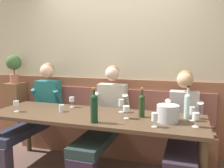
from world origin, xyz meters
TOP-DOWN VIEW (x-y plane):
  - room_wall_back at (0.00, 1.09)m, footprint 6.80×0.08m
  - wood_wainscot_panel at (0.00, 1.04)m, footprint 6.80×0.03m
  - wall_bench at (0.00, 0.83)m, footprint 2.88×0.42m
  - dining_table at (0.00, 0.15)m, footprint 2.58×0.82m
  - person_center_left_seat at (-1.06, 0.48)m, footprint 0.48×1.26m
  - person_center_right_seat at (0.02, 0.45)m, footprint 0.52×1.26m
  - person_right_seat at (1.01, 0.46)m, footprint 0.48×1.26m
  - ice_bucket at (0.86, 0.13)m, footprint 0.24×0.24m
  - wine_bottle_clear_water at (0.56, 0.22)m, footprint 0.07×0.07m
  - wine_bottle_green_tall at (1.06, 0.34)m, footprint 0.08×0.08m
  - wine_bottle_amber_mid at (0.12, -0.14)m, footprint 0.08×0.08m
  - wine_glass_mid_left at (0.41, 0.11)m, footprint 0.08×0.08m
  - wine_glass_center_front at (1.11, 0.24)m, footprint 0.06×0.06m
  - wine_glass_by_bottle at (0.27, 0.37)m, footprint 0.07×0.07m
  - wine_glass_left_end at (0.75, -0.10)m, footprint 0.06×0.06m
  - wine_glass_mid_right at (-0.44, 0.42)m, footprint 0.07×0.07m
  - wine_glass_right_end at (-0.99, -0.01)m, footprint 0.07×0.07m
  - wine_glass_center_rear at (1.14, 0.03)m, footprint 0.07×0.07m
  - water_tumbler_right at (-0.45, 0.16)m, footprint 0.07×0.07m
  - corner_pedestal at (-1.74, 0.86)m, footprint 0.28×0.28m
  - potted_plant at (-1.74, 0.86)m, footprint 0.25×0.25m

SIDE VIEW (x-z plane):
  - wall_bench at x=0.00m, z-range -0.19..0.75m
  - corner_pedestal at x=-1.74m, z-range 0.00..0.98m
  - wood_wainscot_panel at x=0.00m, z-range 0.00..1.09m
  - person_right_seat at x=1.01m, z-range -0.01..1.25m
  - person_center_right_seat at x=0.02m, z-range -0.03..1.28m
  - person_center_left_seat at x=-1.06m, z-range -0.01..1.32m
  - dining_table at x=0.00m, z-range 0.30..1.06m
  - water_tumbler_right at x=-0.45m, z-range 0.75..0.84m
  - ice_bucket at x=0.86m, z-range 0.75..0.94m
  - wine_glass_left_end at x=0.75m, z-range 0.78..0.92m
  - wine_glass_mid_right at x=-0.44m, z-range 0.78..0.92m
  - wine_glass_right_end at x=-0.99m, z-range 0.78..0.92m
  - wine_glass_center_rear at x=1.14m, z-range 0.78..0.93m
  - wine_glass_mid_left at x=0.41m, z-range 0.79..0.93m
  - wine_glass_center_front at x=1.11m, z-range 0.78..0.94m
  - wine_glass_by_bottle at x=0.27m, z-range 0.78..0.94m
  - wine_bottle_clear_water at x=0.56m, z-range 0.72..1.07m
  - wine_bottle_green_tall at x=1.06m, z-range 0.72..1.09m
  - wine_bottle_amber_mid at x=0.12m, z-range 0.73..1.10m
  - potted_plant at x=-1.74m, z-range 1.04..1.51m
  - room_wall_back at x=0.00m, z-range 0.00..2.80m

